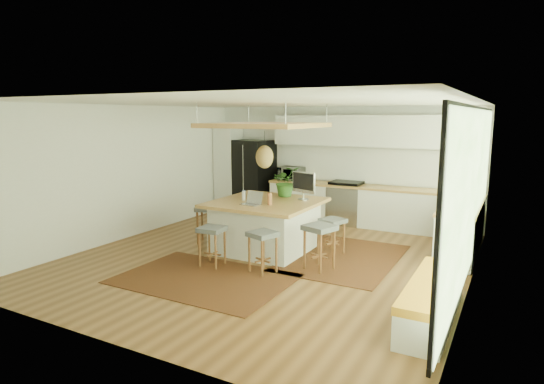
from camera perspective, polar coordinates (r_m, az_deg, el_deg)
The scene contains 34 objects.
floor at distance 8.14m, azimuth -0.44°, elevation -8.28°, with size 7.00×7.00×0.00m, color brown.
ceiling at distance 7.76m, azimuth -0.47°, elevation 11.07°, with size 7.00×7.00×0.00m, color white.
wall_back at distance 11.01m, azimuth 8.38°, elevation 3.47°, with size 6.50×6.50×0.00m, color silver.
wall_front at distance 5.11m, azimuth -19.78°, elevation -3.93°, with size 6.50×6.50×0.00m, color silver.
wall_left at distance 9.81m, azimuth -17.33°, elevation 2.41°, with size 7.00×7.00×0.00m, color silver.
wall_right at distance 6.90m, azimuth 23.90°, elevation -0.80°, with size 7.00×7.00×0.00m, color silver.
window_wall at distance 6.90m, azimuth 23.68°, elevation -0.37°, with size 0.10×6.20×2.60m, color black, non-canonical shape.
pantry at distance 12.09m, azimuth -5.44°, elevation 2.99°, with size 0.55×0.60×2.25m, color silver.
back_counter_base at distance 10.67m, azimuth 10.45°, elevation -1.72°, with size 4.20×0.60×0.88m, color silver.
back_counter_top at distance 10.59m, azimuth 10.52°, elevation 0.72°, with size 4.24×0.64×0.05m, color #9F7238.
backsplash at distance 10.82m, azimuth 11.09°, elevation 3.29°, with size 4.20×0.02×0.80m, color white.
upper_cabinets at distance 10.61m, azimuth 10.97°, elevation 7.51°, with size 4.20×0.34×0.70m, color silver.
range at distance 10.73m, azimuth 9.19°, elevation -1.29°, with size 0.76×0.62×1.00m, color #A5A5AA, non-canonical shape.
right_counter_base at distance 9.06m, azimuth 22.56°, elevation -4.30°, with size 0.60×2.50×0.88m, color silver.
right_counter_top at distance 8.97m, azimuth 22.74°, elevation -1.44°, with size 0.64×2.54×0.05m, color #9F7238.
window_bench at distance 6.07m, azimuth 19.34°, elevation -12.67°, with size 0.52×2.00×0.50m, color silver, non-canonical shape.
ceiling_panel at distance 8.26m, azimuth -0.95°, elevation 6.47°, with size 1.86×1.86×0.80m, color #9F7238, non-canonical shape.
rug_near at distance 7.25m, azimuth -8.48°, elevation -10.64°, with size 2.60×1.80×0.01m, color black.
rug_right at distance 8.26m, azimuth 8.88°, elevation -8.10°, with size 1.80×2.60×0.01m, color black.
fridge at distance 11.69m, azimuth -2.29°, elevation 1.81°, with size 0.94×0.73×1.88m, color black, non-canonical shape.
island at distance 8.53m, azimuth -0.75°, elevation -4.21°, with size 1.85×1.85×0.93m, color #9F7238, non-canonical shape.
stool_near_left at distance 7.72m, azimuth -7.46°, elevation -6.62°, with size 0.40×0.40×0.67m, color #4A4E52, non-canonical shape.
stool_near_right at distance 7.33m, azimuth -1.16°, elevation -7.42°, with size 0.40×0.40×0.68m, color #4A4E52, non-canonical shape.
stool_right_front at distance 7.52m, azimuth 5.92°, elevation -7.03°, with size 0.44×0.44×0.75m, color #4A4E52, non-canonical shape.
stool_right_back at distance 8.40m, azimuth 7.55°, elevation -5.29°, with size 0.39×0.39×0.65m, color #4A4E52, non-canonical shape.
stool_left_side at distance 9.15m, azimuth -7.99°, elevation -4.07°, with size 0.43×0.43×0.73m, color #4A4E52, non-canonical shape.
laptop at distance 8.06m, azimuth -2.67°, elevation -0.79°, with size 0.33×0.36×0.25m, color #A5A5AA, non-canonical shape.
monitor at distance 8.55m, azimuth 3.95°, elevation 0.75°, with size 0.58×0.21×0.54m, color #A5A5AA, non-canonical shape.
microwave at distance 11.19m, azimuth 2.40°, elevation 2.50°, with size 0.59×0.33×0.40m, color #A5A5AA.
island_plant at distance 8.90m, azimuth 1.75°, elevation 0.92°, with size 0.53×0.59×0.46m, color #1E4C19.
island_bowl at distance 9.10m, azimuth -1.96°, elevation -0.20°, with size 0.20×0.20×0.05m, color silver.
island_bottle_0 at distance 8.78m, azimuth -3.58°, elevation -0.10°, with size 0.07×0.07×0.19m, color blue.
island_bottle_1 at distance 8.49m, azimuth -3.61°, elevation -0.43°, with size 0.07×0.07×0.19m, color silver.
island_bottle_2 at distance 8.04m, azimuth -0.25°, elevation -0.98°, with size 0.07×0.07×0.19m, color #A05C35.
Camera 1 is at (3.74, -6.79, 2.49)m, focal length 30.17 mm.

